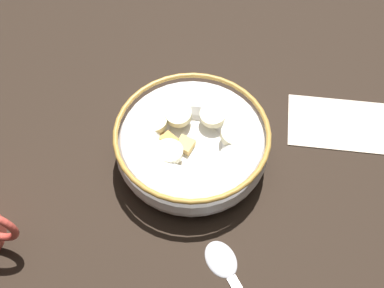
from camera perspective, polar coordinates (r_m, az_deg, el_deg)
name	(u,v)px	position (r cm, az deg, el deg)	size (l,w,h in cm)	color
ground_plane	(192,162)	(61.47, 0.00, -2.07)	(131.74, 131.74, 2.00)	black
cereal_bowl	(192,144)	(58.13, -0.01, 0.00)	(17.92, 17.92, 5.53)	white
spoon	(230,274)	(54.11, 4.37, -14.60)	(11.28, 13.16, 0.80)	#B7B7BC
folded_napkin	(341,124)	(66.06, 16.67, 2.22)	(13.38, 8.03, 0.30)	beige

